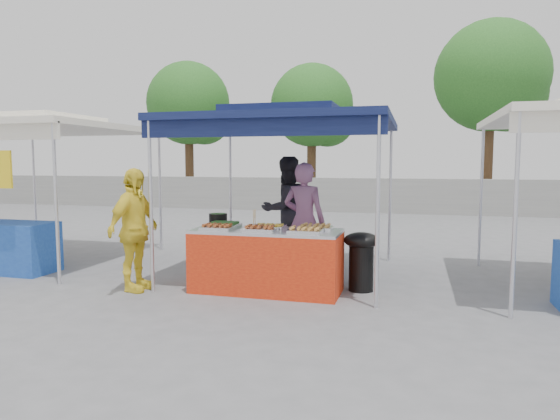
% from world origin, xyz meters
% --- Properties ---
extents(ground_plane, '(80.00, 80.00, 0.00)m').
position_xyz_m(ground_plane, '(0.00, 0.00, 0.00)').
color(ground_plane, slate).
extents(back_wall, '(40.00, 0.25, 1.20)m').
position_xyz_m(back_wall, '(0.00, 11.00, 0.60)').
color(back_wall, gray).
rests_on(back_wall, ground_plane).
extents(main_canopy, '(3.20, 3.20, 2.57)m').
position_xyz_m(main_canopy, '(0.00, 0.97, 2.37)').
color(main_canopy, silver).
rests_on(main_canopy, ground_plane).
extents(neighbor_stall_left, '(3.20, 3.20, 2.57)m').
position_xyz_m(neighbor_stall_left, '(-4.50, 0.57, 1.60)').
color(neighbor_stall_left, silver).
rests_on(neighbor_stall_left, ground_plane).
extents(tree_0, '(3.53, 3.47, 5.96)m').
position_xyz_m(tree_0, '(-7.26, 13.19, 4.08)').
color(tree_0, '#4A311C').
rests_on(tree_0, ground_plane).
extents(tree_1, '(3.38, 3.30, 5.67)m').
position_xyz_m(tree_1, '(-1.99, 13.43, 3.87)').
color(tree_1, '#4A311C').
rests_on(tree_1, ground_plane).
extents(tree_2, '(3.98, 3.98, 6.84)m').
position_xyz_m(tree_2, '(4.62, 13.25, 4.68)').
color(tree_2, '#4A311C').
rests_on(tree_2, ground_plane).
extents(vendor_table, '(2.00, 0.80, 0.85)m').
position_xyz_m(vendor_table, '(0.00, -0.10, 0.43)').
color(vendor_table, red).
rests_on(vendor_table, ground_plane).
extents(food_tray_fl, '(0.42, 0.30, 0.07)m').
position_xyz_m(food_tray_fl, '(-0.61, -0.34, 0.88)').
color(food_tray_fl, white).
rests_on(food_tray_fl, vendor_table).
extents(food_tray_fm, '(0.42, 0.30, 0.07)m').
position_xyz_m(food_tray_fm, '(-0.01, -0.34, 0.88)').
color(food_tray_fm, white).
rests_on(food_tray_fm, vendor_table).
extents(food_tray_fr, '(0.42, 0.30, 0.07)m').
position_xyz_m(food_tray_fr, '(0.59, -0.34, 0.88)').
color(food_tray_fr, white).
rests_on(food_tray_fr, vendor_table).
extents(food_tray_bl, '(0.42, 0.30, 0.07)m').
position_xyz_m(food_tray_bl, '(-0.65, 0.01, 0.88)').
color(food_tray_bl, white).
rests_on(food_tray_bl, vendor_table).
extents(food_tray_bm, '(0.42, 0.30, 0.07)m').
position_xyz_m(food_tray_bm, '(0.01, -0.01, 0.88)').
color(food_tray_bm, white).
rests_on(food_tray_bm, vendor_table).
extents(food_tray_br, '(0.42, 0.30, 0.07)m').
position_xyz_m(food_tray_br, '(0.66, -0.01, 0.88)').
color(food_tray_br, white).
rests_on(food_tray_br, vendor_table).
extents(cooking_pot, '(0.26, 0.26, 0.15)m').
position_xyz_m(cooking_pot, '(-0.86, 0.29, 0.93)').
color(cooking_pot, black).
rests_on(cooking_pot, vendor_table).
extents(skewer_cup, '(0.08, 0.08, 0.10)m').
position_xyz_m(skewer_cup, '(-0.11, -0.27, 0.90)').
color(skewer_cup, silver).
rests_on(skewer_cup, vendor_table).
extents(wok_burner, '(0.48, 0.48, 0.81)m').
position_xyz_m(wok_burner, '(1.24, 0.28, 0.48)').
color(wok_burner, black).
rests_on(wok_burner, ground_plane).
extents(crate_left, '(0.53, 0.37, 0.32)m').
position_xyz_m(crate_left, '(-0.45, 0.68, 0.16)').
color(crate_left, '#1638BA').
rests_on(crate_left, ground_plane).
extents(crate_right, '(0.54, 0.38, 0.32)m').
position_xyz_m(crate_right, '(0.33, 0.41, 0.16)').
color(crate_right, '#1638BA').
rests_on(crate_right, ground_plane).
extents(crate_stacked, '(0.51, 0.36, 0.31)m').
position_xyz_m(crate_stacked, '(0.33, 0.41, 0.48)').
color(crate_stacked, '#1638BA').
rests_on(crate_stacked, crate_right).
extents(vendor_woman, '(0.69, 0.50, 1.75)m').
position_xyz_m(vendor_woman, '(0.33, 0.78, 0.88)').
color(vendor_woman, '#9D648F').
rests_on(vendor_woman, ground_plane).
extents(helper_man, '(1.14, 1.12, 1.85)m').
position_xyz_m(helper_man, '(-0.23, 1.85, 0.93)').
color(helper_man, '#222228').
rests_on(helper_man, ground_plane).
extents(customer_person, '(0.51, 1.02, 1.68)m').
position_xyz_m(customer_person, '(-1.76, -0.52, 0.84)').
color(customer_person, yellow).
rests_on(customer_person, ground_plane).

